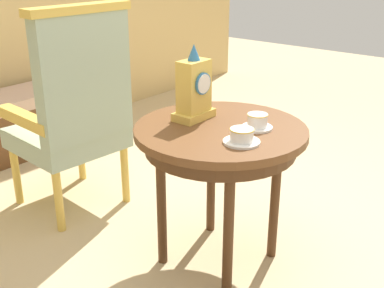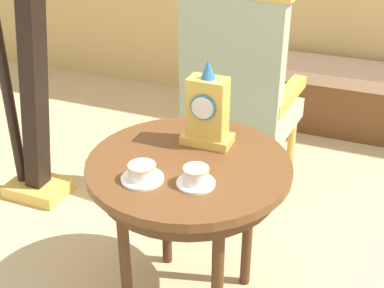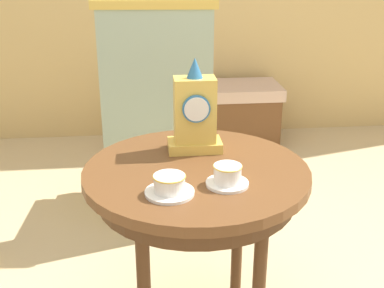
{
  "view_description": "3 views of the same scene",
  "coord_description": "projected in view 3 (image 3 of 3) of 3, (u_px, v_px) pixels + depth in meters",
  "views": [
    {
      "loc": [
        -1.71,
        -1.11,
        1.4
      ],
      "look_at": [
        -0.11,
        0.2,
        0.56
      ],
      "focal_mm": 45.93,
      "sensor_mm": 36.0,
      "label": 1
    },
    {
      "loc": [
        0.54,
        -1.47,
        1.63
      ],
      "look_at": [
        -0.1,
        0.11,
        0.71
      ],
      "focal_mm": 49.14,
      "sensor_mm": 36.0,
      "label": 2
    },
    {
      "loc": [
        -0.26,
        -1.44,
        1.36
      ],
      "look_at": [
        -0.1,
        0.17,
        0.71
      ],
      "focal_mm": 46.78,
      "sensor_mm": 36.0,
      "label": 3
    }
  ],
  "objects": [
    {
      "name": "side_table",
      "position": [
        196.0,
        189.0,
        1.68
      ],
      "size": [
        0.75,
        0.75,
        0.67
      ],
      "color": "brown",
      "rests_on": "ground"
    },
    {
      "name": "armchair",
      "position": [
        158.0,
        110.0,
        2.49
      ],
      "size": [
        0.58,
        0.57,
        1.14
      ],
      "color": "#9EB299",
      "rests_on": "ground"
    },
    {
      "name": "teacup_left",
      "position": [
        169.0,
        186.0,
        1.47
      ],
      "size": [
        0.15,
        0.15,
        0.06
      ],
      "color": "white",
      "rests_on": "side_table"
    },
    {
      "name": "window_bench",
      "position": [
        210.0,
        115.0,
        3.6
      ],
      "size": [
        0.99,
        0.4,
        0.44
      ],
      "color": "#CCA893",
      "rests_on": "ground"
    },
    {
      "name": "mantel_clock",
      "position": [
        195.0,
        114.0,
        1.75
      ],
      "size": [
        0.19,
        0.11,
        0.34
      ],
      "color": "gold",
      "rests_on": "side_table"
    },
    {
      "name": "teacup_right",
      "position": [
        227.0,
        176.0,
        1.53
      ],
      "size": [
        0.13,
        0.13,
        0.07
      ],
      "color": "white",
      "rests_on": "side_table"
    }
  ]
}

